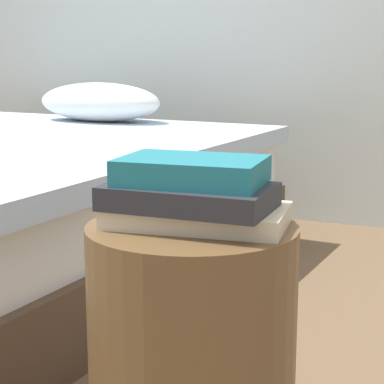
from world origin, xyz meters
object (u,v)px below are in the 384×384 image
at_px(book_cream, 198,215).
at_px(book_charcoal, 191,197).
at_px(book_teal, 192,171).
at_px(side_table, 192,359).

relative_size(book_cream, book_charcoal, 1.09).
distance_m(book_charcoal, book_teal, 0.04).
xyz_separation_m(book_charcoal, book_teal, (-0.00, 0.01, 0.04)).
relative_size(side_table, book_teal, 2.06).
height_order(side_table, book_cream, book_cream).
distance_m(side_table, book_charcoal, 0.28).
bearing_deg(side_table, book_cream, 52.84).
distance_m(book_cream, book_charcoal, 0.04).
distance_m(book_cream, book_teal, 0.07).
height_order(book_charcoal, book_teal, book_teal).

